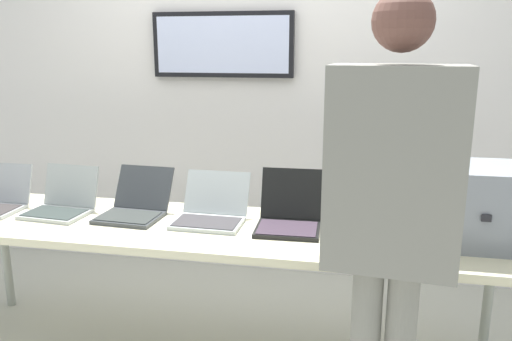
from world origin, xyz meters
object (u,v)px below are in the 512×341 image
object	(u,v)px
laptop_station_2	(135,206)
laptop_station_3	(211,211)
laptop_station_1	(62,203)
equipment_box	(476,204)
laptop_station_4	(289,215)
workbench	(211,234)
laptop_station_5	(372,223)
person	(391,202)

from	to	relation	value
laptop_station_2	laptop_station_3	world-z (taller)	laptop_station_2
laptop_station_1	equipment_box	bearing A→B (deg)	-0.42
laptop_station_4	workbench	bearing A→B (deg)	-170.87
laptop_station_1	laptop_station_4	xyz separation A→B (m)	(1.25, 0.02, 0.00)
laptop_station_3	laptop_station_1	bearing A→B (deg)	-178.24
laptop_station_4	equipment_box	bearing A→B (deg)	-2.17
workbench	laptop_station_1	size ratio (longest dim) A/B	8.64
laptop_station_5	workbench	bearing A→B (deg)	-177.21
laptop_station_2	laptop_station_4	size ratio (longest dim) A/B	1.06
workbench	person	distance (m)	1.11
equipment_box	laptop_station_1	size ratio (longest dim) A/B	1.20
laptop_station_5	laptop_station_4	bearing A→B (deg)	176.63
equipment_box	laptop_station_5	size ratio (longest dim) A/B	1.30
laptop_station_1	laptop_station_3	world-z (taller)	laptop_station_1
workbench	laptop_station_1	xyz separation A→B (m)	(-0.86, 0.05, 0.10)
laptop_station_5	person	xyz separation A→B (m)	(0.03, -0.66, 0.31)
laptop_station_3	laptop_station_4	bearing A→B (deg)	-1.19
equipment_box	person	size ratio (longest dim) A/B	0.24
workbench	person	size ratio (longest dim) A/B	1.70
equipment_box	laptop_station_4	distance (m)	0.87
laptop_station_1	laptop_station_3	size ratio (longest dim) A/B	0.97
workbench	laptop_station_4	xyz separation A→B (m)	(0.39, 0.06, 0.11)
laptop_station_1	laptop_station_2	world-z (taller)	laptop_station_1
workbench	laptop_station_5	distance (m)	0.80
laptop_station_1	laptop_station_5	size ratio (longest dim) A/B	1.08
laptop_station_3	workbench	bearing A→B (deg)	-74.80
laptop_station_4	person	size ratio (longest dim) A/B	0.21
workbench	laptop_station_3	size ratio (longest dim) A/B	8.39
workbench	laptop_station_1	world-z (taller)	laptop_station_1
laptop_station_1	laptop_station_2	distance (m)	0.41
laptop_station_2	laptop_station_1	bearing A→B (deg)	-175.51
laptop_station_2	person	xyz separation A→B (m)	(1.27, -0.70, 0.31)
equipment_box	laptop_station_2	size ratio (longest dim) A/B	1.08
laptop_station_3	laptop_station_5	distance (m)	0.81
laptop_station_2	laptop_station_4	bearing A→B (deg)	-1.04
equipment_box	laptop_station_2	bearing A→B (deg)	178.39
laptop_station_3	person	xyz separation A→B (m)	(0.85, -0.69, 0.31)
equipment_box	laptop_station_5	bearing A→B (deg)	178.89
workbench	laptop_station_1	distance (m)	0.87
laptop_station_1	laptop_station_2	size ratio (longest dim) A/B	0.90
equipment_box	laptop_station_3	world-z (taller)	equipment_box
laptop_station_3	laptop_station_5	size ratio (longest dim) A/B	1.12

